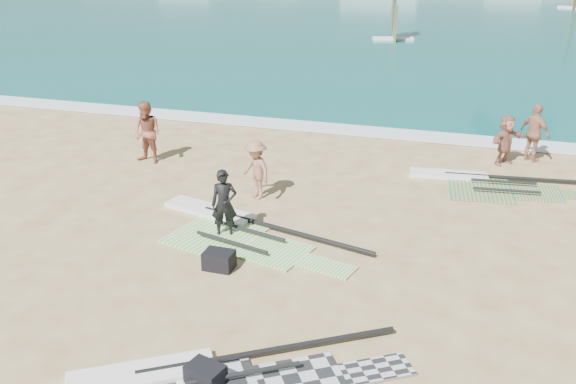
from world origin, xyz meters
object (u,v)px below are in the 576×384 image
(gear_bag_far, at_px, (206,375))
(beachgoer_back, at_px, (535,133))
(rig_orange, at_px, (487,183))
(rig_green, at_px, (235,229))
(beachgoer_right, at_px, (506,140))
(rig_grey, at_px, (214,381))
(beachgoer_mid, at_px, (256,170))
(beachgoer_left, at_px, (147,133))
(gear_bag_near, at_px, (219,260))
(person_wetsuit, at_px, (224,204))

(gear_bag_far, distance_m, beachgoer_back, 13.53)
(rig_orange, relative_size, gear_bag_far, 9.07)
(rig_green, relative_size, beachgoer_right, 3.71)
(rig_grey, distance_m, beachgoer_mid, 7.49)
(beachgoer_left, bearing_deg, beachgoer_mid, -11.78)
(rig_grey, relative_size, rig_orange, 1.02)
(rig_green, distance_m, beachgoer_back, 9.97)
(beachgoer_mid, bearing_deg, rig_orange, 61.54)
(gear_bag_near, distance_m, beachgoer_left, 7.14)
(rig_green, bearing_deg, gear_bag_near, -64.78)
(beachgoer_mid, bearing_deg, beachgoer_right, 73.04)
(beachgoer_back, bearing_deg, rig_grey, 110.08)
(rig_orange, bearing_deg, gear_bag_near, -135.40)
(rig_grey, relative_size, beachgoer_left, 2.84)
(gear_bag_far, bearing_deg, rig_green, 106.22)
(rig_grey, distance_m, rig_orange, 10.69)
(person_wetsuit, height_order, beachgoer_mid, person_wetsuit)
(gear_bag_near, distance_m, beachgoer_right, 10.21)
(rig_grey, distance_m, beachgoer_left, 10.70)
(rig_orange, distance_m, gear_bag_far, 10.78)
(rig_orange, relative_size, beachgoer_left, 2.78)
(gear_bag_near, bearing_deg, rig_grey, -68.86)
(rig_green, relative_size, beachgoer_left, 2.99)
(rig_grey, distance_m, beachgoer_back, 13.45)
(person_wetsuit, height_order, beachgoer_right, person_wetsuit)
(rig_grey, height_order, beachgoer_left, beachgoer_left)
(rig_green, distance_m, rig_orange, 7.34)
(beachgoer_mid, xyz_separation_m, beachgoer_right, (6.26, 4.62, -0.04))
(rig_green, xyz_separation_m, beachgoer_back, (6.90, 7.14, 0.84))
(gear_bag_far, relative_size, beachgoer_back, 0.32)
(beachgoer_left, xyz_separation_m, beachgoer_back, (11.10, 3.44, -0.05))
(gear_bag_far, xyz_separation_m, beachgoer_left, (-5.73, 8.96, 0.77))
(beachgoer_right, bearing_deg, rig_grey, -159.20)
(rig_green, bearing_deg, gear_bag_far, -58.88)
(person_wetsuit, bearing_deg, beachgoer_right, 27.42)
(gear_bag_far, height_order, person_wetsuit, person_wetsuit)
(gear_bag_near, bearing_deg, beachgoer_left, 129.56)
(person_wetsuit, relative_size, beachgoer_right, 1.07)
(rig_green, height_order, beachgoer_right, beachgoer_right)
(rig_grey, relative_size, beachgoer_right, 3.52)
(person_wetsuit, bearing_deg, rig_green, 48.54)
(rig_orange, distance_m, person_wetsuit, 7.68)
(gear_bag_far, bearing_deg, beachgoer_mid, 103.20)
(rig_orange, height_order, beachgoer_left, beachgoer_left)
(rig_grey, xyz_separation_m, gear_bag_far, (-0.12, -0.04, 0.12))
(rig_green, bearing_deg, beachgoer_back, 60.86)
(beachgoer_mid, height_order, beachgoer_back, beachgoer_back)
(gear_bag_near, xyz_separation_m, beachgoer_mid, (-0.50, 3.79, 0.60))
(beachgoer_left, distance_m, beachgoer_mid, 4.36)
(gear_bag_near, xyz_separation_m, gear_bag_far, (1.21, -3.48, -0.02))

